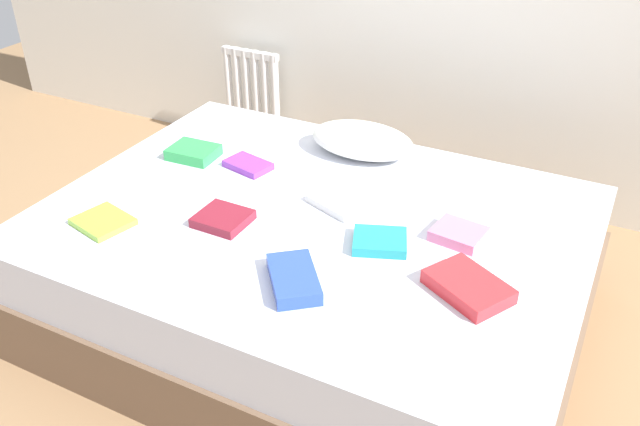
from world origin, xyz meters
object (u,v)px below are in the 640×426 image
Objects in this scene: radiator at (252,95)px; textbook_lime at (103,222)px; pillow at (362,140)px; textbook_blue at (294,279)px; textbook_maroon at (223,219)px; bed at (314,270)px; textbook_pink at (459,234)px; textbook_red at (468,287)px; textbook_purple at (248,165)px; textbook_green at (194,152)px; textbook_white at (339,202)px; textbook_teal at (380,241)px.

radiator is 1.66m from textbook_lime.
pillow is 0.96m from textbook_blue.
radiator is 1.20m from pillow.
textbook_maroon is (-0.41, 0.20, -0.01)m from textbook_blue.
bed is 0.60m from textbook_pink.
textbook_maroon is 0.91m from textbook_red.
textbook_maroon is at bearing -61.49° from radiator.
textbook_purple is (-0.42, 0.20, 0.27)m from bed.
textbook_green reaches higher than textbook_maroon.
radiator is 2.78× the size of textbook_purple.
textbook_maroon is 0.43m from textbook_lime.
radiator is at bearing 151.91° from textbook_pink.
textbook_white is (-0.08, 0.51, -0.01)m from textbook_blue.
pillow reaches higher than textbook_green.
textbook_lime is (-0.65, -0.40, 0.26)m from bed.
textbook_white is at bearing 49.79° from textbook_lime.
textbook_white is at bearing 0.64° from textbook_purple.
bed is 8.21× the size of textbook_blue.
textbook_white is (0.47, -0.10, 0.00)m from textbook_purple.
textbook_pink reaches higher than bed.
textbook_red reaches higher than textbook_lime.
radiator is 1.91m from textbook_pink.
textbook_pink is 0.95m from textbook_purple.
textbook_red reaches higher than textbook_maroon.
textbook_maroon is at bearing -152.48° from textbook_pink.
textbook_green reaches higher than textbook_white.
pillow is 2.37× the size of textbook_lime.
textbook_pink is 1.20m from textbook_green.
textbook_white is (0.70, 0.51, 0.00)m from textbook_lime.
textbook_purple is (-0.55, 0.61, -0.01)m from textbook_blue.
pillow reaches higher than textbook_red.
textbook_red is at bearing -39.86° from radiator.
textbook_maroon is 0.44m from textbook_white.
textbook_teal is at bearing 32.98° from textbook_lime.
textbook_teal is at bearing 115.53° from textbook_blue.
bed is at bearing 160.19° from textbook_blue.
textbook_green is at bearing -176.88° from textbook_pink.
textbook_pink is 0.79× the size of textbook_white.
textbook_teal is (1.32, -1.28, 0.16)m from radiator.
textbook_teal is 0.58m from textbook_maroon.
bed is 11.07× the size of textbook_maroon.
bed is at bearing -167.34° from textbook_red.
textbook_red is 1.30× the size of textbook_lime.
textbook_teal is 0.28m from textbook_pink.
bed is 9.32× the size of textbook_white.
textbook_green is at bearing -164.38° from textbook_blue.
pillow is at bearing 74.07° from textbook_maroon.
radiator is 1.55m from textbook_white.
textbook_lime reaches higher than bed.
textbook_teal reaches higher than textbook_purple.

